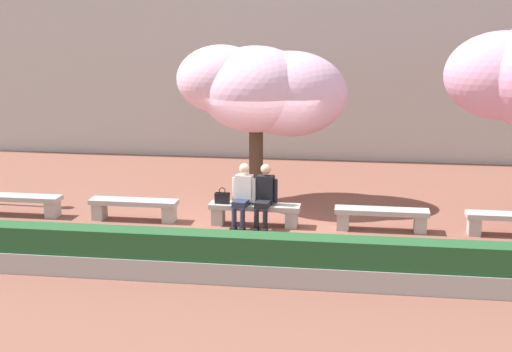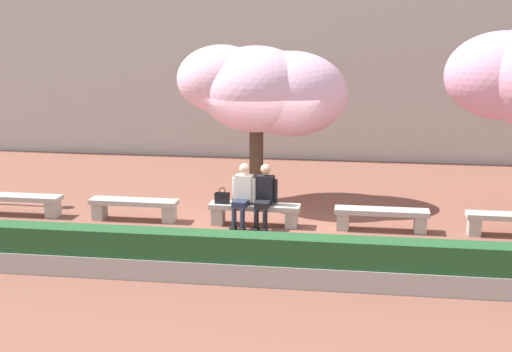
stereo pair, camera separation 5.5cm
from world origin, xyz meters
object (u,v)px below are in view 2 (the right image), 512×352
at_px(stone_bench_near_west, 134,206).
at_px(stone_bench_center, 255,211).
at_px(stone_bench_near_east, 381,216).
at_px(person_seated_left, 243,193).
at_px(stone_bench_west_end, 19,202).
at_px(person_seated_right, 265,193).
at_px(cherry_tree_main, 262,89).
at_px(handbag, 222,197).

relative_size(stone_bench_near_west, stone_bench_center, 1.00).
distance_m(stone_bench_near_east, person_seated_left, 2.84).
bearing_deg(stone_bench_west_end, person_seated_left, -0.61).
bearing_deg(person_seated_right, stone_bench_near_east, 1.28).
height_order(stone_bench_center, cherry_tree_main, cherry_tree_main).
distance_m(stone_bench_west_end, stone_bench_center, 5.16).
bearing_deg(cherry_tree_main, stone_bench_near_east, -34.45).
xyz_separation_m(stone_bench_near_west, stone_bench_near_east, (5.16, 0.00, 0.00)).
bearing_deg(stone_bench_near_west, stone_bench_near_east, 0.00).
distance_m(stone_bench_center, stone_bench_near_east, 2.58).
height_order(stone_bench_near_west, stone_bench_near_east, same).
bearing_deg(cherry_tree_main, person_seated_left, -93.70).
xyz_separation_m(stone_bench_near_west, person_seated_right, (2.79, -0.05, 0.39)).
bearing_deg(cherry_tree_main, handbag, -106.69).
xyz_separation_m(stone_bench_near_west, person_seated_left, (2.35, -0.05, 0.39)).
xyz_separation_m(stone_bench_center, handbag, (-0.67, -0.03, 0.27)).
relative_size(stone_bench_near_west, stone_bench_near_east, 1.00).
relative_size(stone_bench_near_west, person_seated_right, 1.46).
height_order(stone_bench_center, stone_bench_near_east, same).
bearing_deg(stone_bench_west_end, cherry_tree_main, 20.07).
distance_m(handbag, cherry_tree_main, 2.83).
bearing_deg(cherry_tree_main, stone_bench_center, -86.59).
bearing_deg(stone_bench_near_east, stone_bench_center, 180.00).
distance_m(stone_bench_near_west, person_seated_left, 2.38).
distance_m(stone_bench_west_end, stone_bench_near_west, 2.58).
relative_size(person_seated_left, cherry_tree_main, 0.34).
xyz_separation_m(stone_bench_center, stone_bench_near_east, (2.58, 0.00, 0.00)).
distance_m(stone_bench_west_end, person_seated_left, 4.95).
bearing_deg(stone_bench_center, cherry_tree_main, 93.41).
relative_size(person_seated_right, cherry_tree_main, 0.34).
xyz_separation_m(stone_bench_near_east, person_seated_left, (-2.81, -0.05, 0.39)).
bearing_deg(cherry_tree_main, person_seated_right, -80.35).
bearing_deg(person_seated_left, handbag, 176.61).
height_order(stone_bench_west_end, person_seated_right, person_seated_right).
distance_m(person_seated_left, cherry_tree_main, 2.71).
bearing_deg(stone_bench_center, person_seated_left, -167.24).
height_order(stone_bench_near_east, cherry_tree_main, cherry_tree_main).
height_order(stone_bench_near_east, person_seated_left, person_seated_left).
bearing_deg(person_seated_right, stone_bench_center, 166.01).
xyz_separation_m(person_seated_left, cherry_tree_main, (0.12, 1.90, 1.93)).
height_order(handbag, cherry_tree_main, cherry_tree_main).
relative_size(stone_bench_west_end, stone_bench_near_east, 1.00).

